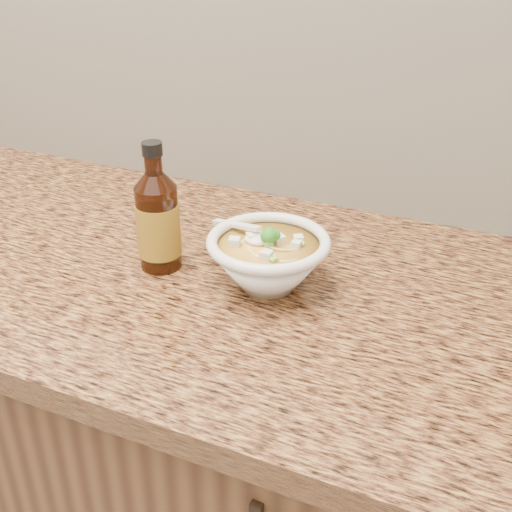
% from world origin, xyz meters
% --- Properties ---
extents(cabinet, '(4.00, 0.65, 0.86)m').
position_xyz_m(cabinet, '(0.00, 1.68, 0.43)').
color(cabinet, '#321C0F').
rests_on(cabinet, ground).
extents(counter_slab, '(4.00, 0.68, 0.04)m').
position_xyz_m(counter_slab, '(0.00, 1.68, 0.88)').
color(counter_slab, olive).
rests_on(counter_slab, cabinet).
extents(soup_bowl, '(0.20, 0.18, 0.10)m').
position_xyz_m(soup_bowl, '(0.38, 1.66, 0.94)').
color(soup_bowl, white).
rests_on(soup_bowl, counter_slab).
extents(hot_sauce_bottle, '(0.09, 0.09, 0.21)m').
position_xyz_m(hot_sauce_bottle, '(0.20, 1.65, 0.98)').
color(hot_sauce_bottle, black).
rests_on(hot_sauce_bottle, counter_slab).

